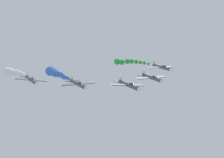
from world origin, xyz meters
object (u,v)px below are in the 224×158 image
airplane_right_inner (78,84)px  airplane_right_outer (31,80)px  airplane_lead (128,85)px  airplane_left_inner (151,78)px  airplane_left_outer (161,67)px

airplane_right_inner → airplane_right_outer: airplane_right_outer is taller
airplane_lead → airplane_right_inner: (10.45, -8.81, -0.42)m
airplane_left_inner → airplane_lead: bearing=32.6°
airplane_lead → airplane_left_inner: size_ratio=1.00×
airplane_left_inner → airplane_right_inner: bearing=-3.0°
airplane_left_outer → airplane_right_outer: bearing=-0.7°
airplane_left_inner → airplane_left_outer: bearing=-134.7°
airplane_left_outer → airplane_right_inner: bearing=16.4°
airplane_right_inner → airplane_right_outer: (9.86, -10.29, 0.11)m
airplane_lead → airplane_left_outer: 29.32m
airplane_right_outer → airplane_left_outer: bearing=179.3°
airplane_left_outer → airplane_right_outer: 43.03m
airplane_left_outer → airplane_right_outer: (43.02, -0.56, -0.22)m
airplane_right_inner → airplane_right_outer: 14.25m
airplane_lead → airplane_right_outer: 27.88m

